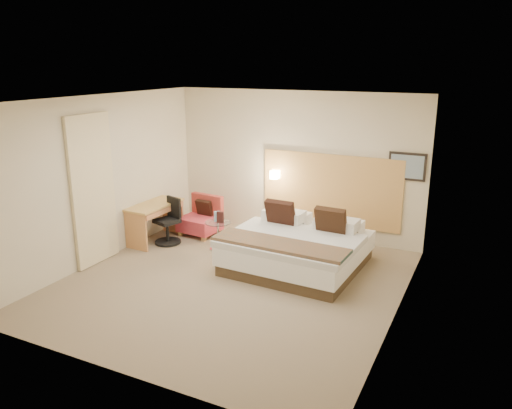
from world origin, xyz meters
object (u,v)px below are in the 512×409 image
at_px(desk, 156,212).
at_px(desk_chair, 169,225).
at_px(bed, 298,247).
at_px(side_table, 218,234).
at_px(lounge_chair, 202,219).

bearing_deg(desk, desk_chair, 3.77).
xyz_separation_m(bed, desk_chair, (-2.50, -0.01, 0.02)).
relative_size(bed, side_table, 4.14).
bearing_deg(bed, side_table, 176.39).
distance_m(side_table, desk_chair, 0.97).
xyz_separation_m(lounge_chair, desk, (-0.54, -0.69, 0.26)).
xyz_separation_m(side_table, desk, (-1.24, -0.12, 0.28)).
bearing_deg(bed, desk_chair, -179.81).
bearing_deg(side_table, lounge_chair, 140.73).
relative_size(side_table, desk_chair, 0.61).
height_order(bed, lounge_chair, bed).
bearing_deg(desk, bed, 0.54).
relative_size(side_table, desk, 0.44).
distance_m(bed, side_table, 1.53).
bearing_deg(lounge_chair, desk_chair, -111.73).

